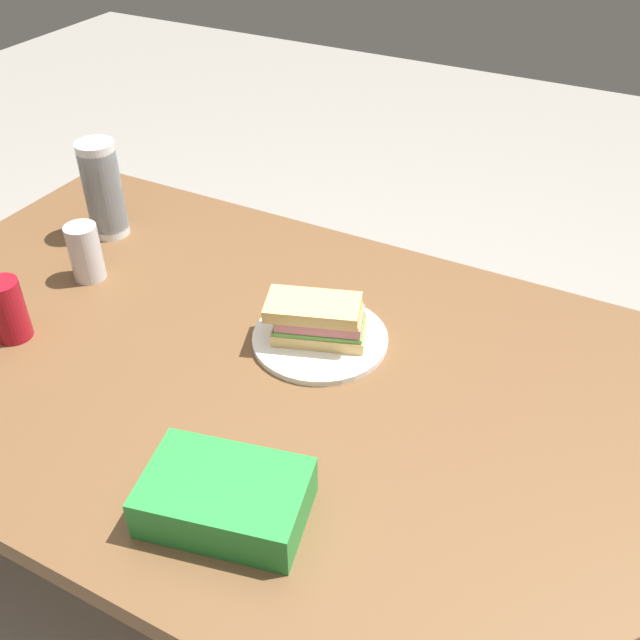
# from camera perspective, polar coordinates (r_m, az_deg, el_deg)

# --- Properties ---
(ground_plane) EXTENTS (8.00, 8.00, 0.00)m
(ground_plane) POSITION_cam_1_polar(r_m,az_deg,el_deg) (1.88, -2.67, -21.61)
(ground_plane) COLOR gray
(dining_table) EXTENTS (1.69, 0.98, 0.76)m
(dining_table) POSITION_cam_1_polar(r_m,az_deg,el_deg) (1.35, -3.49, -6.71)
(dining_table) COLOR brown
(dining_table) RESTS_ON ground_plane
(paper_plate) EXTENTS (0.25, 0.25, 0.01)m
(paper_plate) POSITION_cam_1_polar(r_m,az_deg,el_deg) (1.35, -0.00, -1.49)
(paper_plate) COLOR white
(paper_plate) RESTS_ON dining_table
(sandwich) EXTENTS (0.20, 0.15, 0.08)m
(sandwich) POSITION_cam_1_polar(r_m,az_deg,el_deg) (1.32, -0.17, 0.06)
(sandwich) COLOR #DBB26B
(sandwich) RESTS_ON paper_plate
(soda_can_red) EXTENTS (0.07, 0.07, 0.12)m
(soda_can_red) POSITION_cam_1_polar(r_m,az_deg,el_deg) (1.45, -23.44, 0.74)
(soda_can_red) COLOR maroon
(soda_can_red) RESTS_ON dining_table
(chip_bag) EXTENTS (0.26, 0.20, 0.07)m
(chip_bag) POSITION_cam_1_polar(r_m,az_deg,el_deg) (1.06, -7.48, -13.72)
(chip_bag) COLOR #268C38
(chip_bag) RESTS_ON dining_table
(plastic_cup_stack) EXTENTS (0.08, 0.08, 0.22)m
(plastic_cup_stack) POSITION_cam_1_polar(r_m,az_deg,el_deg) (1.70, -16.75, 9.84)
(plastic_cup_stack) COLOR silver
(plastic_cup_stack) RESTS_ON dining_table
(soda_can_silver) EXTENTS (0.07, 0.07, 0.12)m
(soda_can_silver) POSITION_cam_1_polar(r_m,az_deg,el_deg) (1.57, -18.05, 5.10)
(soda_can_silver) COLOR silver
(soda_can_silver) RESTS_ON dining_table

